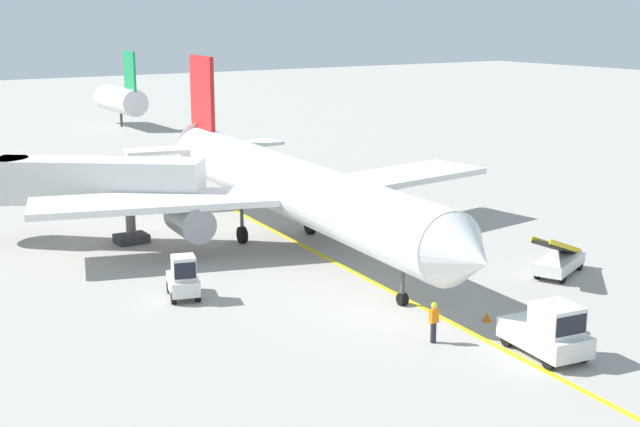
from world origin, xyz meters
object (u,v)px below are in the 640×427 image
object	(u,v)px
safety_cone_nose_left	(487,317)
jet_bridge	(75,182)
baggage_tug_near_wing	(183,279)
airliner	(287,186)
belt_loader_forward_hold	(559,260)
pushback_tug	(549,331)
safety_cone_nose_right	(436,246)
ground_crew_marshaller	(434,321)

from	to	relation	value
safety_cone_nose_left	jet_bridge	bearing A→B (deg)	115.24
baggage_tug_near_wing	safety_cone_nose_left	distance (m)	13.91
airliner	jet_bridge	size ratio (longest dim) A/B	3.02
belt_loader_forward_hold	safety_cone_nose_left	size ratio (longest dim) A/B	11.55
pushback_tug	safety_cone_nose_left	bearing A→B (deg)	80.59
jet_bridge	belt_loader_forward_hold	xyz separation A→B (m)	(18.48, -19.57, -2.77)
baggage_tug_near_wing	safety_cone_nose_right	distance (m)	15.44
safety_cone_nose_left	safety_cone_nose_right	distance (m)	11.69
baggage_tug_near_wing	ground_crew_marshaller	distance (m)	12.26
ground_crew_marshaller	safety_cone_nose_right	xyz separation A→B (m)	(9.23, 10.85, -0.69)
baggage_tug_near_wing	ground_crew_marshaller	size ratio (longest dim) A/B	1.57
safety_cone_nose_left	safety_cone_nose_right	size ratio (longest dim) A/B	1.00
belt_loader_forward_hold	pushback_tug	bearing A→B (deg)	-139.54
belt_loader_forward_hold	jet_bridge	bearing A→B (deg)	133.36
jet_bridge	safety_cone_nose_left	bearing A→B (deg)	-64.76
safety_cone_nose_right	baggage_tug_near_wing	bearing A→B (deg)	-179.01
safety_cone_nose_right	safety_cone_nose_left	bearing A→B (deg)	-119.27
pushback_tug	safety_cone_nose_right	distance (m)	15.68
pushback_tug	belt_loader_forward_hold	world-z (taller)	belt_loader_forward_hold
belt_loader_forward_hold	safety_cone_nose_right	xyz separation A→B (m)	(-2.07, 7.08, -0.56)
pushback_tug	baggage_tug_near_wing	xyz separation A→B (m)	(-9.03, 14.03, -0.07)
pushback_tug	safety_cone_nose_left	xyz separation A→B (m)	(0.68, 4.10, -0.77)
jet_bridge	safety_cone_nose_left	size ratio (longest dim) A/B	26.58
jet_bridge	ground_crew_marshaller	bearing A→B (deg)	-72.90
ground_crew_marshaller	airliner	bearing A→B (deg)	80.34
baggage_tug_near_wing	belt_loader_forward_hold	bearing A→B (deg)	-21.27
jet_bridge	safety_cone_nose_left	xyz separation A→B (m)	(10.70, -22.69, -3.32)
baggage_tug_near_wing	ground_crew_marshaller	xyz separation A→B (m)	(6.19, -10.58, -0.02)
airliner	safety_cone_nose_left	size ratio (longest dim) A/B	80.32
safety_cone_nose_left	pushback_tug	bearing A→B (deg)	-99.41
safety_cone_nose_left	belt_loader_forward_hold	bearing A→B (deg)	21.85
baggage_tug_near_wing	safety_cone_nose_left	world-z (taller)	baggage_tug_near_wing
jet_bridge	ground_crew_marshaller	size ratio (longest dim) A/B	6.88
airliner	belt_loader_forward_hold	xyz separation A→B (m)	(8.52, -12.56, -2.64)
pushback_tug	belt_loader_forward_hold	distance (m)	11.13
belt_loader_forward_hold	safety_cone_nose_right	world-z (taller)	belt_loader_forward_hold
baggage_tug_near_wing	safety_cone_nose_right	size ratio (longest dim) A/B	6.06
jet_bridge	safety_cone_nose_right	xyz separation A→B (m)	(16.41, -12.49, -3.32)
baggage_tug_near_wing	belt_loader_forward_hold	xyz separation A→B (m)	(17.49, -6.81, -0.15)
ground_crew_marshaller	safety_cone_nose_left	world-z (taller)	ground_crew_marshaller
safety_cone_nose_left	safety_cone_nose_right	xyz separation A→B (m)	(5.72, 10.20, 0.00)
jet_bridge	baggage_tug_near_wing	world-z (taller)	jet_bridge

